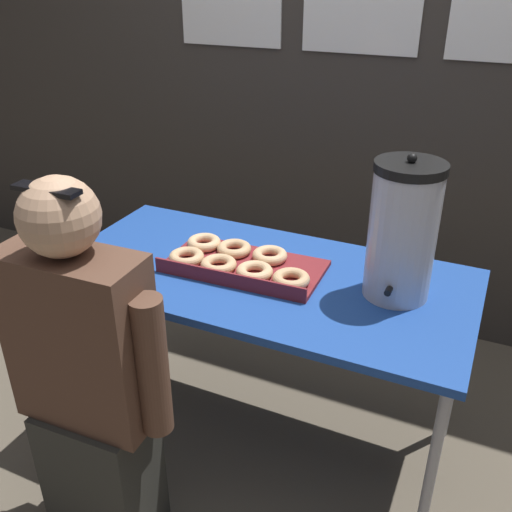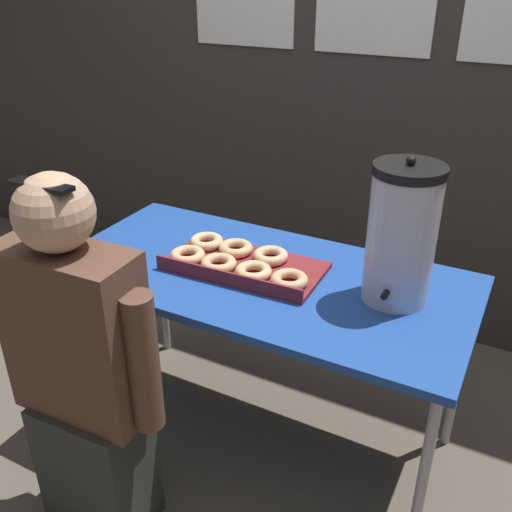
{
  "view_description": "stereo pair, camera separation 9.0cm",
  "coord_description": "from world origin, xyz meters",
  "px_view_note": "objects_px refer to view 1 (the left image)",
  "views": [
    {
      "loc": [
        0.68,
        -1.53,
        1.67
      ],
      "look_at": [
        -0.02,
        0.0,
        0.79
      ],
      "focal_mm": 40.0,
      "sensor_mm": 36.0,
      "label": 1
    },
    {
      "loc": [
        0.76,
        -1.49,
        1.67
      ],
      "look_at": [
        -0.02,
        0.0,
        0.79
      ],
      "focal_mm": 40.0,
      "sensor_mm": 36.0,
      "label": 2
    }
  ],
  "objects_px": {
    "person_seated": "(88,385)",
    "coffee_urn": "(403,231)",
    "donut_box": "(239,262)",
    "cell_phone": "(78,264)"
  },
  "relations": [
    {
      "from": "donut_box",
      "to": "person_seated",
      "type": "distance_m",
      "value": 0.63
    },
    {
      "from": "donut_box",
      "to": "coffee_urn",
      "type": "distance_m",
      "value": 0.56
    },
    {
      "from": "coffee_urn",
      "to": "person_seated",
      "type": "height_order",
      "value": "person_seated"
    },
    {
      "from": "donut_box",
      "to": "coffee_urn",
      "type": "relative_size",
      "value": 1.19
    },
    {
      "from": "coffee_urn",
      "to": "cell_phone",
      "type": "relative_size",
      "value": 2.76
    },
    {
      "from": "donut_box",
      "to": "person_seated",
      "type": "relative_size",
      "value": 0.45
    },
    {
      "from": "donut_box",
      "to": "cell_phone",
      "type": "relative_size",
      "value": 3.27
    },
    {
      "from": "person_seated",
      "to": "coffee_urn",
      "type": "bearing_deg",
      "value": -141.2
    },
    {
      "from": "coffee_urn",
      "to": "person_seated",
      "type": "distance_m",
      "value": 1.02
    },
    {
      "from": "coffee_urn",
      "to": "cell_phone",
      "type": "bearing_deg",
      "value": -165.49
    }
  ]
}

